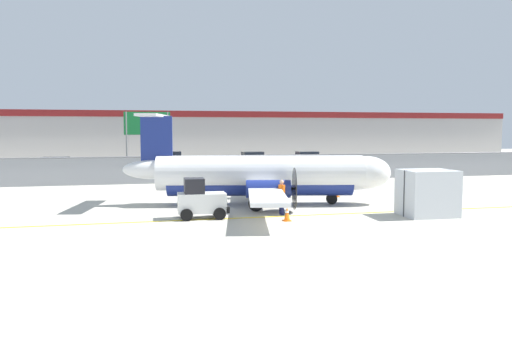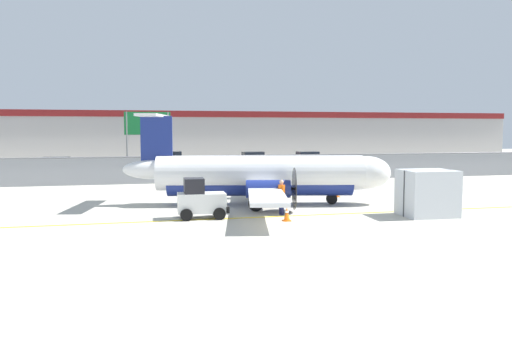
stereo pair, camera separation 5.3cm
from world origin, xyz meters
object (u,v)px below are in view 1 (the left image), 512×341
ground_crew_worker (282,195)px  commuter_airplane (265,176)px  traffic_cone_near_left (403,207)px  highway_sign (147,129)px  parked_car_0 (57,166)px  parked_car_2 (170,159)px  baggage_tug (201,200)px  parked_car_4 (253,159)px  parked_car_6 (369,163)px  parked_car_1 (123,166)px  parked_car_5 (306,159)px  traffic_cone_far_left (337,192)px  parked_car_3 (226,164)px  cargo_container (427,193)px  traffic_cone_near_right (287,214)px

ground_crew_worker → commuter_airplane: bearing=82.7°
traffic_cone_near_left → highway_sign: 22.22m
commuter_airplane → parked_car_0: bearing=135.4°
parked_car_2 → baggage_tug: bearing=90.1°
baggage_tug → parked_car_4: 31.29m
traffic_cone_near_left → parked_car_6: bearing=68.0°
commuter_airplane → parked_car_2: bearing=108.1°
traffic_cone_near_left → baggage_tug: bearing=175.6°
parked_car_4 → baggage_tug: bearing=-110.1°
parked_car_1 → parked_car_6: (22.98, -0.80, 0.00)m
parked_car_4 → parked_car_5: size_ratio=1.00×
traffic_cone_far_left → baggage_tug: bearing=-148.9°
ground_crew_worker → parked_car_6: (14.89, 21.18, -0.06)m
traffic_cone_near_left → traffic_cone_far_left: 6.24m
traffic_cone_near_left → parked_car_5: 30.19m
traffic_cone_far_left → parked_car_2: size_ratio=0.15×
parked_car_4 → parked_car_1: bearing=-152.7°
parked_car_3 → parked_car_4: size_ratio=1.02×
parked_car_4 → parked_car_0: bearing=-165.6°
commuter_airplane → parked_car_3: bearing=98.0°
highway_sign → baggage_tug: bearing=-83.2°
cargo_container → parked_car_1: cargo_container is taller
parked_car_1 → parked_car_2: same height
traffic_cone_far_left → parked_car_4: parked_car_4 is taller
baggage_tug → traffic_cone_near_right: baggage_tug is taller
highway_sign → parked_car_6: bearing=10.2°
traffic_cone_far_left → parked_car_2: bearing=107.3°
baggage_tug → cargo_container: 10.77m
parked_car_3 → ground_crew_worker: bearing=-86.2°
commuter_airplane → parked_car_2: 29.44m
traffic_cone_far_left → parked_car_3: bearing=102.8°
parked_car_0 → parked_car_1: 6.04m
parked_car_6 → parked_car_5: bearing=123.2°
parked_car_1 → commuter_airplane: bearing=-59.6°
highway_sign → parked_car_1: bearing=114.2°
cargo_container → parked_car_1: size_ratio=0.56×
parked_car_2 → highway_sign: bearing=81.3°
traffic_cone_near_right → highway_sign: 20.33m
parked_car_2 → parked_car_4: 9.26m
baggage_tug → parked_car_6: 28.41m
ground_crew_worker → parked_car_6: bearing=47.7°
parked_car_0 → parked_car_3: bearing=-2.2°
cargo_container → commuter_airplane: bearing=143.9°
cargo_container → parked_car_1: 28.07m
baggage_tug → parked_car_5: size_ratio=0.55×
commuter_airplane → parked_car_2: (-3.45, 29.22, -0.71)m
parked_car_4 → parked_car_3: bearing=-123.0°
cargo_container → parked_car_4: (-1.30, 31.66, -0.21)m
commuter_airplane → parked_car_6: bearing=61.5°
parked_car_3 → cargo_container: bearing=-70.5°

